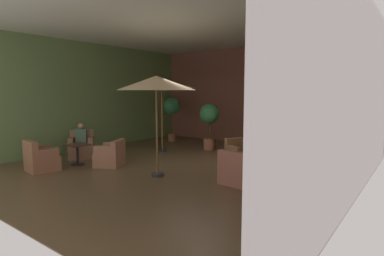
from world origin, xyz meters
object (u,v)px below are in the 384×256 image
potted_tree_mid_left (321,129)px  potted_tree_mid_right (172,108)px  armchair_front_right_south (41,160)px  patron_blue_shirt (302,150)px  iced_drink_cup (261,150)px  armchair_front_left_north (241,156)px  potted_tree_left_corner (254,111)px  cafe_table_front_left (262,158)px  open_laptop (263,151)px  armchair_front_right_north (111,156)px  cafe_table_front_right (77,150)px  potted_tree_right_corner (209,119)px  patio_umbrella_center_beige (156,84)px  armchair_front_left_east (239,172)px  armchair_front_left_south (303,165)px  patron_by_window (81,135)px  armchair_front_right_east (82,147)px  patio_umbrella_tall_red (162,84)px

potted_tree_mid_left → potted_tree_mid_right: (-6.22, -0.32, 0.49)m
armchair_front_right_south → patron_blue_shirt: bearing=31.4°
iced_drink_cup → armchair_front_left_north: bearing=148.5°
potted_tree_left_corner → armchair_front_right_south: bearing=-115.6°
cafe_table_front_left → open_laptop: (0.08, -0.15, 0.20)m
cafe_table_front_left → potted_tree_left_corner: (-1.90, 3.41, 0.96)m
armchair_front_right_north → patron_blue_shirt: (4.89, 2.12, 0.43)m
armchair_front_right_north → armchair_front_right_south: armchair_front_right_south is taller
open_laptop → cafe_table_front_right: bearing=-157.8°
iced_drink_cup → cafe_table_front_left: bearing=40.2°
cafe_table_front_right → armchair_front_right_north: 1.06m
cafe_table_front_left → potted_tree_right_corner: bearing=144.7°
armchair_front_right_north → iced_drink_cup: 4.33m
armchair_front_right_south → potted_tree_right_corner: (1.93, 5.47, 0.86)m
iced_drink_cup → open_laptop: 0.17m
armchair_front_left_north → potted_tree_mid_left: 3.19m
patron_blue_shirt → iced_drink_cup: size_ratio=5.89×
cafe_table_front_left → patio_umbrella_center_beige: size_ratio=0.32×
armchair_front_left_east → potted_tree_right_corner: bearing=133.1°
armchair_front_right_south → potted_tree_mid_left: potted_tree_mid_left is taller
patio_umbrella_center_beige → armchair_front_right_north: bearing=-179.1°
open_laptop → potted_tree_mid_left: bearing=81.1°
armchair_front_left_south → patron_by_window: 6.94m
cafe_table_front_right → armchair_front_right_east: 1.06m
cafe_table_front_left → potted_tree_mid_right: size_ratio=0.43×
patron_by_window → iced_drink_cup: size_ratio=6.42×
armchair_front_left_east → potted_tree_mid_right: bearing=144.3°
armchair_front_left_east → patio_umbrella_center_beige: bearing=-162.3°
armchair_front_left_east → iced_drink_cup: (0.07, 1.00, 0.38)m
armchair_front_right_east → iced_drink_cup: armchair_front_right_east is taller
armchair_front_left_east → open_laptop: bearing=78.1°
cafe_table_front_left → armchair_front_left_north: armchair_front_left_north is taller
potted_tree_mid_left → patron_by_window: potted_tree_mid_left is taller
patio_umbrella_center_beige → patron_blue_shirt: bearing=34.5°
armchair_front_left_east → armchair_front_left_south: 1.79m
cafe_table_front_right → potted_tree_right_corner: size_ratio=0.36×
armchair_front_left_south → patio_umbrella_center_beige: 4.26m
cafe_table_front_left → armchair_front_right_south: (-5.08, -3.24, -0.15)m
patron_by_window → iced_drink_cup: (5.68, 1.52, -0.10)m
armchair_front_left_east → potted_tree_right_corner: (-3.05, 3.26, 0.88)m
armchair_front_right_south → iced_drink_cup: size_ratio=7.98×
armchair_front_right_east → iced_drink_cup: 5.91m
patio_umbrella_tall_red → potted_tree_right_corner: bearing=48.6°
cafe_table_front_left → armchair_front_left_south: bearing=24.7°
cafe_table_front_right → potted_tree_right_corner: potted_tree_right_corner is taller
cafe_table_front_left → armchair_front_left_south: (0.93, 0.43, -0.15)m
armchair_front_left_north → armchair_front_left_south: size_ratio=0.97×
armchair_front_left_north → armchair_front_right_south: size_ratio=1.14×
armchair_front_right_south → potted_tree_mid_left: bearing=48.7°
patio_umbrella_tall_red → potted_tree_mid_left: patio_umbrella_tall_red is taller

